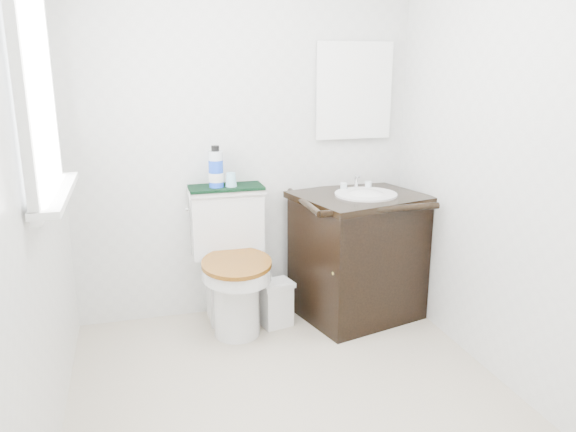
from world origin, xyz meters
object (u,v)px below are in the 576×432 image
toilet (232,269)px  mouthwash_bottle (216,168)px  cup (231,180)px  trash_bin (276,303)px  vanity (358,252)px

toilet → mouthwash_bottle: 0.64m
mouthwash_bottle → cup: mouthwash_bottle is taller
toilet → mouthwash_bottle: (-0.06, 0.11, 0.62)m
cup → mouthwash_bottle: bearing=174.0°
toilet → trash_bin: 0.36m
cup → vanity: bearing=-11.5°
toilet → vanity: bearing=-4.2°
vanity → mouthwash_bottle: 1.07m
vanity → mouthwash_bottle: size_ratio=3.58×
mouthwash_bottle → cup: 0.12m
mouthwash_bottle → cup: size_ratio=2.95×
toilet → trash_bin: size_ratio=2.94×
vanity → trash_bin: 0.63m
cup → toilet: bearing=-106.0°
trash_bin → toilet: bearing=161.9°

